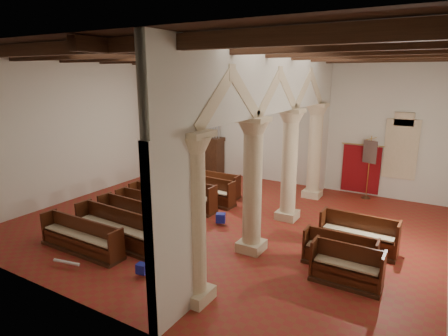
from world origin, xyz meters
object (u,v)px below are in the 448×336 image
at_px(nave_pew_0, 81,241).
at_px(aisle_pew_0, 346,271).
at_px(lectern, 252,171).
at_px(processional_banner, 367,179).
at_px(pipe_organ, 205,148).

xyz_separation_m(nave_pew_0, aisle_pew_0, (7.33, 2.21, 0.03)).
height_order(lectern, processional_banner, processional_banner).
relative_size(processional_banner, nave_pew_0, 0.89).
bearing_deg(pipe_organ, processional_banner, -0.04).
distance_m(nave_pew_0, aisle_pew_0, 7.66).
height_order(pipe_organ, nave_pew_0, pipe_organ).
distance_m(pipe_organ, nave_pew_0, 9.91).
distance_m(lectern, nave_pew_0, 9.71).
bearing_deg(nave_pew_0, processional_banner, 56.57).
bearing_deg(lectern, aisle_pew_0, -43.36).
relative_size(pipe_organ, aisle_pew_0, 2.48).
height_order(lectern, aisle_pew_0, lectern).
bearing_deg(nave_pew_0, pipe_organ, 101.51).
xyz_separation_m(pipe_organ, aisle_pew_0, (9.22, -7.46, -1.02)).
distance_m(pipe_organ, aisle_pew_0, 11.91).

